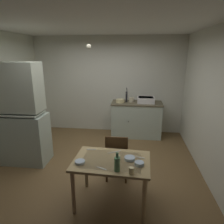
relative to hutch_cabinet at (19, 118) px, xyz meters
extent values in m
plane|color=brown|center=(1.52, 0.03, -0.96)|extent=(5.13, 5.13, 0.00)
cube|color=beige|center=(1.52, 2.04, 0.37)|extent=(4.23, 0.10, 2.65)
cube|color=beige|center=(3.63, 0.03, 0.37)|extent=(0.10, 4.01, 2.65)
cube|color=silver|center=(1.52, 0.03, 1.75)|extent=(4.23, 4.01, 0.10)
cube|color=#ABBAAB|center=(0.00, 0.00, -0.45)|extent=(1.06, 0.53, 1.02)
cube|color=#B1BAA6|center=(0.00, 0.00, 0.62)|extent=(0.98, 0.45, 0.94)
cube|color=#B6BFB0|center=(0.00, -0.03, 0.11)|extent=(0.95, 0.48, 0.02)
cube|color=#ABBAAB|center=(2.34, 1.67, -0.50)|extent=(1.31, 0.60, 0.90)
cube|color=brown|center=(2.34, 1.67, -0.04)|extent=(1.34, 0.63, 0.03)
sphere|color=#2D2823|center=(2.14, 1.36, -0.46)|extent=(0.02, 0.02, 0.02)
cube|color=white|center=(2.57, 1.67, 0.05)|extent=(0.44, 0.34, 0.15)
cube|color=black|center=(2.57, 1.67, 0.12)|extent=(0.38, 0.28, 0.01)
cylinder|color=#232328|center=(2.06, 1.72, 0.12)|extent=(0.05, 0.05, 0.28)
cylinder|color=#232328|center=(2.06, 1.65, 0.22)|extent=(0.03, 0.12, 0.03)
cylinder|color=#242231|center=(2.06, 1.78, 0.31)|extent=(0.02, 0.16, 0.12)
cylinder|color=beige|center=(1.90, 1.62, 0.02)|extent=(0.22, 0.22, 0.09)
cylinder|color=beige|center=(2.19, 1.72, 0.04)|extent=(0.13, 0.13, 0.12)
cube|color=tan|center=(1.98, -1.01, -0.25)|extent=(1.12, 0.78, 0.04)
cube|color=silver|center=(1.98, -1.01, -0.24)|extent=(0.88, 0.61, 0.00)
cylinder|color=#A3845D|center=(1.49, -1.30, -0.61)|extent=(0.06, 0.06, 0.69)
cylinder|color=tan|center=(2.45, -1.34, -0.61)|extent=(0.06, 0.06, 0.69)
cylinder|color=#9E8A61|center=(1.51, -0.68, -0.61)|extent=(0.06, 0.06, 0.69)
cylinder|color=#9F875F|center=(2.48, -0.73, -0.61)|extent=(0.06, 0.06, 0.69)
cube|color=#4C3319|center=(2.01, -0.35, -0.50)|extent=(0.40, 0.40, 0.03)
cube|color=#49321C|center=(2.01, -0.53, -0.29)|extent=(0.38, 0.03, 0.41)
cylinder|color=#4C3319|center=(2.18, -0.18, -0.74)|extent=(0.04, 0.04, 0.44)
cylinder|color=#4C3319|center=(1.84, -0.18, -0.74)|extent=(0.04, 0.04, 0.44)
cylinder|color=#4C3319|center=(2.18, -0.52, -0.74)|extent=(0.04, 0.04, 0.44)
cylinder|color=#4C3319|center=(1.84, -0.52, -0.74)|extent=(0.04, 0.04, 0.44)
cylinder|color=#9EB2C6|center=(2.38, -1.10, -0.21)|extent=(0.13, 0.13, 0.05)
cylinder|color=#9EB2C6|center=(1.55, -1.14, -0.22)|extent=(0.14, 0.14, 0.03)
cylinder|color=#9EB2C6|center=(2.24, -0.97, -0.21)|extent=(0.15, 0.15, 0.04)
cylinder|color=beige|center=(2.27, -1.32, -0.19)|extent=(0.07, 0.07, 0.09)
cylinder|color=beige|center=(2.07, -0.97, -0.21)|extent=(0.06, 0.06, 0.06)
cylinder|color=#4C7F56|center=(2.09, -1.28, -0.14)|extent=(0.08, 0.08, 0.19)
cylinder|color=#4C7F56|center=(2.09, -1.28, -0.01)|extent=(0.03, 0.03, 0.07)
cube|color=silver|center=(2.00, -0.77, -0.23)|extent=(0.20, 0.12, 0.00)
cube|color=beige|center=(1.87, -1.24, -0.23)|extent=(0.15, 0.08, 0.00)
cube|color=beige|center=(1.63, -0.72, -0.23)|extent=(0.15, 0.04, 0.00)
cube|color=beige|center=(2.40, -0.90, -0.23)|extent=(0.13, 0.05, 0.00)
sphere|color=#F9EFCC|center=(1.47, -0.03, 1.35)|extent=(0.08, 0.08, 0.08)
camera|label=1|loc=(2.29, -3.57, 1.24)|focal=32.29mm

